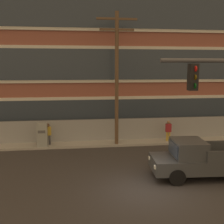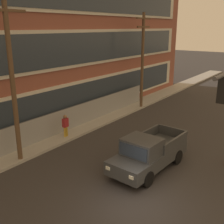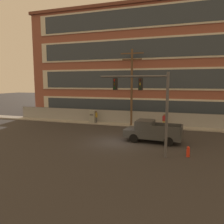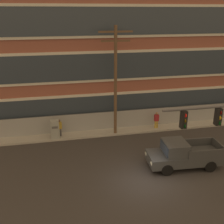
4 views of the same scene
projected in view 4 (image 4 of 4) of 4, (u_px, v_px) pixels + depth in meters
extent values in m
plane|color=#333030|center=(144.00, 181.00, 18.03)|extent=(160.00, 160.00, 0.00)
cube|color=#9E9B93|center=(115.00, 130.00, 25.54)|extent=(80.00, 2.00, 0.16)
cube|color=brown|center=(143.00, 39.00, 30.15)|extent=(39.98, 11.49, 14.95)
cube|color=beige|center=(160.00, 103.00, 26.66)|extent=(36.78, 0.10, 2.69)
cube|color=#2D3844|center=(161.00, 103.00, 26.61)|extent=(35.18, 0.06, 2.24)
cube|color=beige|center=(163.00, 64.00, 25.39)|extent=(36.78, 0.10, 2.69)
cube|color=#2D3844|center=(163.00, 64.00, 25.34)|extent=(35.18, 0.06, 2.24)
cube|color=beige|center=(166.00, 21.00, 24.12)|extent=(36.78, 0.10, 2.69)
cube|color=#2D3844|center=(166.00, 21.00, 24.07)|extent=(35.18, 0.06, 2.24)
cube|color=gray|center=(102.00, 121.00, 25.41)|extent=(32.15, 0.04, 1.77)
cylinder|color=#4C4C51|center=(102.00, 112.00, 25.11)|extent=(32.15, 0.05, 0.05)
cylinder|color=#4C4C51|center=(209.00, 107.00, 13.96)|extent=(4.94, 0.14, 0.14)
cube|color=black|center=(218.00, 117.00, 14.26)|extent=(0.28, 0.32, 0.90)
cylinder|color=#4B0807|center=(221.00, 113.00, 14.00)|extent=(0.04, 0.18, 0.18)
cylinder|color=gold|center=(220.00, 118.00, 14.10)|extent=(0.04, 0.18, 0.18)
cylinder|color=#0A4011|center=(219.00, 123.00, 14.19)|extent=(0.04, 0.18, 0.18)
cube|color=black|center=(184.00, 120.00, 13.88)|extent=(0.28, 0.32, 0.90)
cylinder|color=red|center=(186.00, 116.00, 13.62)|extent=(0.04, 0.18, 0.18)
cylinder|color=#503E08|center=(185.00, 121.00, 13.71)|extent=(0.04, 0.18, 0.18)
cylinder|color=#0A4011|center=(185.00, 126.00, 13.81)|extent=(0.04, 0.18, 0.18)
cube|color=#383A3D|center=(184.00, 157.00, 19.51)|extent=(5.21, 2.29, 0.70)
cube|color=#383A3D|center=(175.00, 148.00, 19.14)|extent=(1.64, 1.90, 0.86)
cube|color=#283342|center=(164.00, 148.00, 19.03)|extent=(0.16, 1.61, 0.65)
cube|color=#383A3D|center=(207.00, 154.00, 18.60)|extent=(2.55, 0.28, 0.56)
cube|color=#383A3D|center=(195.00, 142.00, 20.31)|extent=(2.55, 0.28, 0.56)
cube|color=#383A3D|center=(219.00, 146.00, 19.65)|extent=(0.22, 1.88, 0.56)
cylinder|color=black|center=(167.00, 170.00, 18.57)|extent=(0.82, 0.31, 0.80)
cylinder|color=black|center=(159.00, 157.00, 20.25)|extent=(0.82, 0.31, 0.80)
cylinder|color=black|center=(210.00, 166.00, 19.01)|extent=(0.82, 0.31, 0.80)
cylinder|color=black|center=(199.00, 154.00, 20.68)|extent=(0.82, 0.31, 0.80)
cube|color=white|center=(151.00, 163.00, 18.47)|extent=(0.08, 0.24, 0.16)
cube|color=white|center=(146.00, 154.00, 19.75)|extent=(0.08, 0.24, 0.16)
cylinder|color=brown|center=(115.00, 83.00, 23.31)|extent=(0.26, 0.26, 9.30)
cube|color=brown|center=(116.00, 32.00, 21.91)|extent=(2.76, 0.14, 0.14)
cube|color=brown|center=(116.00, 41.00, 22.14)|extent=(2.35, 0.14, 0.14)
cube|color=#939993|center=(55.00, 130.00, 23.55)|extent=(0.70, 0.53, 1.77)
cube|color=#515151|center=(55.00, 128.00, 23.18)|extent=(0.49, 0.02, 0.20)
cylinder|color=#4C4C51|center=(59.00, 133.00, 24.07)|extent=(0.14, 0.14, 0.85)
cylinder|color=#4C4C51|center=(61.00, 133.00, 24.11)|extent=(0.14, 0.14, 0.85)
cube|color=#B7932D|center=(59.00, 125.00, 23.84)|extent=(0.44, 0.32, 0.60)
sphere|color=brown|center=(59.00, 121.00, 23.70)|extent=(0.24, 0.24, 0.24)
cylinder|color=#B7932D|center=(155.00, 125.00, 25.78)|extent=(0.14, 0.14, 0.85)
cylinder|color=#B7932D|center=(157.00, 125.00, 25.82)|extent=(0.14, 0.14, 0.85)
cube|color=maroon|center=(157.00, 118.00, 25.55)|extent=(0.40, 0.25, 0.60)
sphere|color=#8C6647|center=(157.00, 113.00, 25.41)|extent=(0.24, 0.24, 0.24)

